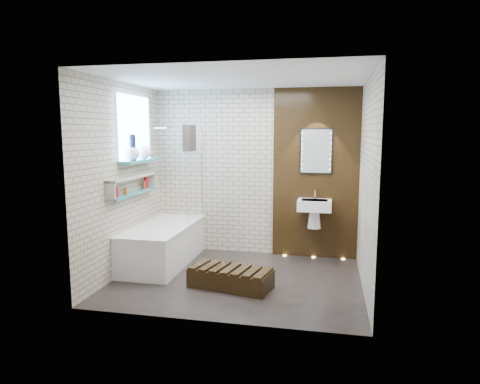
% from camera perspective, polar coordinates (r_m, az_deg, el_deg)
% --- Properties ---
extents(ground, '(3.20, 3.20, 0.00)m').
position_cam_1_polar(ground, '(5.75, -0.31, -11.62)').
color(ground, black).
rests_on(ground, ground).
extents(room_shell, '(3.24, 3.20, 2.60)m').
position_cam_1_polar(room_shell, '(5.46, -0.32, 1.34)').
color(room_shell, '#BAAF93').
rests_on(room_shell, ground).
extents(walnut_panel, '(1.30, 0.06, 2.60)m').
position_cam_1_polar(walnut_panel, '(6.60, 10.13, 2.39)').
color(walnut_panel, black).
rests_on(walnut_panel, ground).
extents(clerestory_window, '(0.18, 1.00, 0.94)m').
position_cam_1_polar(clerestory_window, '(6.26, -13.93, 7.49)').
color(clerestory_window, '#7FADE0').
rests_on(clerestory_window, room_shell).
extents(display_niche, '(0.14, 1.30, 0.26)m').
position_cam_1_polar(display_niche, '(6.11, -14.19, 0.88)').
color(display_niche, teal).
rests_on(display_niche, room_shell).
extents(bathtub, '(0.79, 1.74, 0.70)m').
position_cam_1_polar(bathtub, '(6.43, -10.26, -6.91)').
color(bathtub, white).
rests_on(bathtub, ground).
extents(bath_screen, '(0.01, 0.78, 1.40)m').
position_cam_1_polar(bath_screen, '(6.54, -6.15, 2.24)').
color(bath_screen, white).
rests_on(bath_screen, bathtub).
extents(towel, '(0.11, 0.29, 0.38)m').
position_cam_1_polar(towel, '(6.30, -6.82, 7.21)').
color(towel, black).
rests_on(towel, bath_screen).
extents(shower_head, '(0.18, 0.18, 0.02)m').
position_cam_1_polar(shower_head, '(6.71, -9.62, 8.48)').
color(shower_head, silver).
rests_on(shower_head, room_shell).
extents(washbasin, '(0.50, 0.36, 0.58)m').
position_cam_1_polar(washbasin, '(6.48, 9.96, -2.28)').
color(washbasin, white).
rests_on(washbasin, walnut_panel).
extents(led_mirror, '(0.50, 0.02, 0.70)m').
position_cam_1_polar(led_mirror, '(6.54, 10.19, 5.41)').
color(led_mirror, black).
rests_on(led_mirror, walnut_panel).
extents(walnut_step, '(1.09, 0.65, 0.23)m').
position_cam_1_polar(walnut_step, '(5.45, -1.26, -11.52)').
color(walnut_step, black).
rests_on(walnut_step, ground).
extents(niche_bottles, '(0.07, 0.98, 0.17)m').
position_cam_1_polar(niche_bottles, '(6.21, -13.76, 0.74)').
color(niche_bottles, maroon).
rests_on(niche_bottles, display_niche).
extents(sill_vases, '(0.20, 0.57, 0.36)m').
position_cam_1_polar(sill_vases, '(6.18, -13.52, 5.25)').
color(sill_vases, '#141F38').
rests_on(sill_vases, clerestory_window).
extents(floor_uplights, '(0.96, 0.06, 0.01)m').
position_cam_1_polar(floor_uplights, '(6.78, 9.83, -8.62)').
color(floor_uplights, '#FFD899').
rests_on(floor_uplights, ground).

